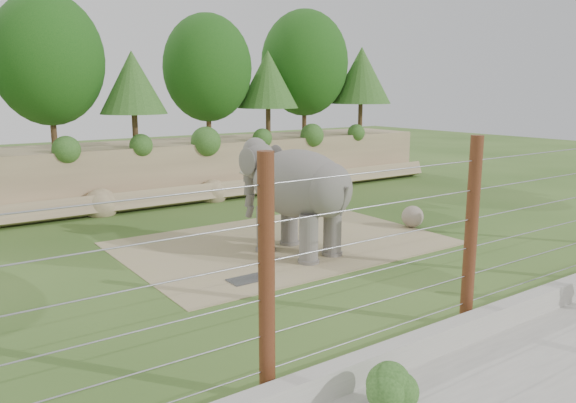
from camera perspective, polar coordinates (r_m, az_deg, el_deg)
ground at (r=15.63m, az=4.27°, el=-6.94°), size 90.00×90.00×0.00m
back_embankment at (r=26.14m, az=-12.72°, el=9.02°), size 30.00×5.52×8.77m
dirt_patch at (r=18.21m, az=-0.53°, el=-4.23°), size 10.00×7.00×0.02m
drain_grate at (r=14.78m, az=-4.15°, el=-7.89°), size 1.00×0.60×0.03m
elephant at (r=16.72m, az=1.08°, el=0.16°), size 2.54×4.36×3.31m
stone_ball at (r=20.63m, az=12.54°, el=-1.50°), size 0.78×0.78×0.78m
retaining_wall at (r=12.36m, az=19.48°, el=-11.41°), size 26.00×0.35×0.50m
barrier_fence at (r=12.09m, az=18.10°, el=-3.08°), size 20.26×0.26×4.00m
walkway_shrub at (r=9.24m, az=9.64°, el=-18.13°), size 0.72×0.72×0.72m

